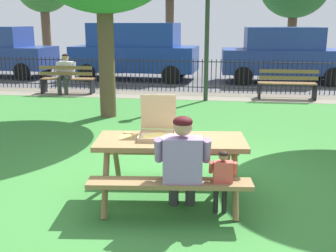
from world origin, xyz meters
TOP-DOWN VIEW (x-y plane):
  - ground at (0.00, 1.81)m, footprint 28.00×11.61m
  - cobblestone_walkway at (0.00, 6.91)m, footprint 28.00×1.40m
  - street_asphalt at (0.00, 11.44)m, footprint 28.00×7.65m
  - picnic_table_foreground at (0.03, -0.44)m, footprint 1.96×1.68m
  - pizza_box_open at (-0.15, -0.35)m, footprint 0.49×0.52m
  - pizza_slice_on_table at (-0.54, -0.36)m, footprint 0.17×0.24m
  - adult_at_table at (0.23, -0.92)m, footprint 0.63×0.62m
  - child_at_table at (0.67, -0.90)m, footprint 0.31×0.31m
  - iron_fence_streetside at (-0.00, 7.61)m, footprint 20.43×0.03m
  - park_bench_left at (-4.17, 6.77)m, footprint 1.62×0.56m
  - park_bench_center at (2.31, 6.77)m, footprint 1.61×0.48m
  - person_on_park_bench at (-4.23, 6.79)m, footprint 0.62×0.61m
  - lamp_post_walkway at (0.06, 6.22)m, footprint 0.28×0.28m
  - parked_car_center at (-2.84, 10.17)m, footprint 4.70×2.16m
  - parked_car_right at (2.58, 10.17)m, footprint 4.48×2.08m

SIDE VIEW (x-z plane):
  - ground at x=0.00m, z-range -0.02..0.00m
  - street_asphalt at x=0.00m, z-range -0.01..0.00m
  - cobblestone_walkway at x=0.00m, z-range -0.01..0.00m
  - park_bench_left at x=-4.17m, z-range -0.01..0.84m
  - park_bench_center at x=2.31m, z-range -0.01..0.84m
  - child_at_table at x=0.67m, z-range 0.09..0.90m
  - iron_fence_streetside at x=0.00m, z-range 0.01..1.03m
  - picnic_table_foreground at x=0.03m, z-range 0.20..0.99m
  - adult_at_table at x=0.23m, z-range 0.06..1.25m
  - person_on_park_bench at x=-4.23m, z-range 0.06..1.25m
  - pizza_slice_on_table at x=-0.54m, z-range 0.77..0.79m
  - pizza_box_open at x=-0.15m, z-range 0.61..1.11m
  - parked_car_right at x=2.58m, z-range 0.04..1.98m
  - parked_car_center at x=-2.84m, z-range 0.06..2.14m
  - lamp_post_walkway at x=0.06m, z-range 0.45..4.46m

